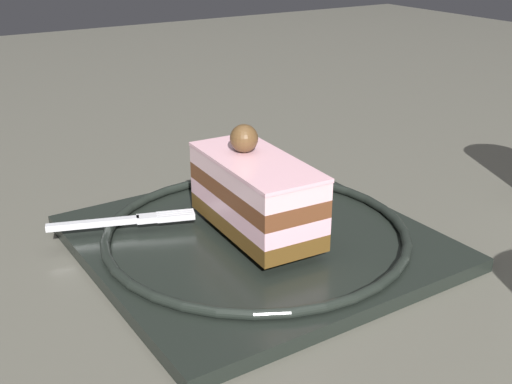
{
  "coord_description": "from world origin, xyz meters",
  "views": [
    {
      "loc": [
        0.36,
        -0.26,
        0.24
      ],
      "look_at": [
        -0.02,
        -0.02,
        0.05
      ],
      "focal_mm": 45.55,
      "sensor_mm": 36.0,
      "label": 1
    }
  ],
  "objects": [
    {
      "name": "cake_slice",
      "position": [
        -0.02,
        -0.02,
        0.05
      ],
      "size": [
        0.13,
        0.06,
        0.08
      ],
      "color": "brown",
      "rests_on": "dessert_plate"
    },
    {
      "name": "fork",
      "position": [
        -0.08,
        -0.1,
        0.02
      ],
      "size": [
        0.05,
        0.11,
        0.0
      ],
      "color": "silver",
      "rests_on": "dessert_plate"
    },
    {
      "name": "dessert_plate",
      "position": [
        -0.02,
        -0.02,
        0.01
      ],
      "size": [
        0.26,
        0.26,
        0.02
      ],
      "color": "black",
      "rests_on": "ground_plane"
    },
    {
      "name": "ground_plane",
      "position": [
        0.0,
        0.0,
        0.0
      ],
      "size": [
        2.4,
        2.4,
        0.0
      ],
      "primitive_type": "plane",
      "color": "#545248"
    }
  ]
}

